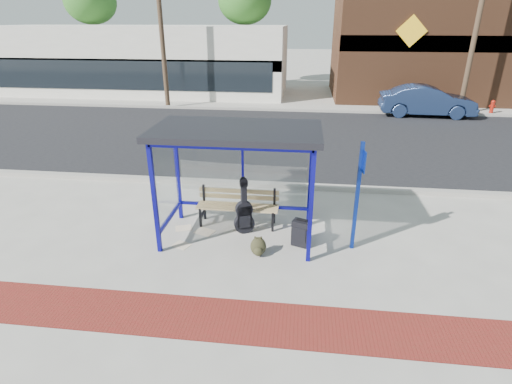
# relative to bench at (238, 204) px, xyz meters

# --- Properties ---
(ground) EXTENTS (120.00, 120.00, 0.00)m
(ground) POSITION_rel_bench_xyz_m (0.10, -0.61, -0.49)
(ground) COLOR #B2ADA0
(ground) RESTS_ON ground
(brick_paver_strip) EXTENTS (60.00, 1.00, 0.01)m
(brick_paver_strip) POSITION_rel_bench_xyz_m (0.10, -3.21, -0.49)
(brick_paver_strip) COLOR maroon
(brick_paver_strip) RESTS_ON ground
(curb_near) EXTENTS (60.00, 0.25, 0.12)m
(curb_near) POSITION_rel_bench_xyz_m (0.10, 2.29, -0.43)
(curb_near) COLOR gray
(curb_near) RESTS_ON ground
(street_asphalt) EXTENTS (60.00, 10.00, 0.00)m
(street_asphalt) POSITION_rel_bench_xyz_m (0.10, 7.39, -0.49)
(street_asphalt) COLOR black
(street_asphalt) RESTS_ON ground
(curb_far) EXTENTS (60.00, 0.25, 0.12)m
(curb_far) POSITION_rel_bench_xyz_m (0.10, 12.49, -0.43)
(curb_far) COLOR gray
(curb_far) RESTS_ON ground
(far_sidewalk) EXTENTS (60.00, 4.00, 0.01)m
(far_sidewalk) POSITION_rel_bench_xyz_m (0.10, 14.39, -0.49)
(far_sidewalk) COLOR #B2ADA0
(far_sidewalk) RESTS_ON ground
(bus_shelter) EXTENTS (3.30, 1.80, 2.42)m
(bus_shelter) POSITION_rel_bench_xyz_m (0.10, -0.54, 1.58)
(bus_shelter) COLOR #0D0B82
(bus_shelter) RESTS_ON ground
(storefront_white) EXTENTS (18.00, 6.04, 4.00)m
(storefront_white) POSITION_rel_bench_xyz_m (-8.90, 17.37, 1.51)
(storefront_white) COLOR silver
(storefront_white) RESTS_ON ground
(storefront_brown) EXTENTS (10.00, 7.08, 6.40)m
(storefront_brown) POSITION_rel_bench_xyz_m (8.10, 17.88, 2.71)
(storefront_brown) COLOR #59331E
(storefront_brown) RESTS_ON ground
(tree_left) EXTENTS (3.60, 3.60, 7.03)m
(tree_left) POSITION_rel_bench_xyz_m (-13.90, 21.39, 4.96)
(tree_left) COLOR #4C3826
(tree_left) RESTS_ON ground
(tree_mid) EXTENTS (3.60, 3.60, 7.03)m
(tree_mid) POSITION_rel_bench_xyz_m (-2.90, 21.39, 4.96)
(tree_mid) COLOR #4C3826
(tree_mid) RESTS_ON ground
(tree_right) EXTENTS (3.60, 3.60, 7.03)m
(tree_right) POSITION_rel_bench_xyz_m (12.60, 21.39, 4.96)
(tree_right) COLOR #4C3826
(tree_right) RESTS_ON ground
(utility_pole_west) EXTENTS (1.60, 0.24, 8.00)m
(utility_pole_west) POSITION_rel_bench_xyz_m (-5.90, 12.79, 3.61)
(utility_pole_west) COLOR #4C3826
(utility_pole_west) RESTS_ON ground
(utility_pole_east) EXTENTS (1.60, 0.24, 8.00)m
(utility_pole_east) POSITION_rel_bench_xyz_m (9.10, 12.79, 3.61)
(utility_pole_east) COLOR #4C3826
(utility_pole_east) RESTS_ON ground
(bench) EXTENTS (1.85, 0.46, 0.87)m
(bench) POSITION_rel_bench_xyz_m (0.00, 0.00, 0.00)
(bench) COLOR black
(bench) RESTS_ON ground
(guitar_bag) EXTENTS (0.46, 0.28, 1.23)m
(guitar_bag) POSITION_rel_bench_xyz_m (0.20, -0.40, -0.04)
(guitar_bag) COLOR black
(guitar_bag) RESTS_ON ground
(suitcase) EXTENTS (0.41, 0.34, 0.62)m
(suitcase) POSITION_rel_bench_xyz_m (1.45, -0.80, -0.20)
(suitcase) COLOR black
(suitcase) RESTS_ON ground
(backpack) EXTENTS (0.34, 0.32, 0.38)m
(backpack) POSITION_rel_bench_xyz_m (0.61, -1.28, -0.31)
(backpack) COLOR #292816
(backpack) RESTS_ON ground
(sign_post) EXTENTS (0.11, 0.28, 2.28)m
(sign_post) POSITION_rel_bench_xyz_m (2.51, -0.78, 0.79)
(sign_post) COLOR navy
(sign_post) RESTS_ON ground
(newspaper_a) EXTENTS (0.43, 0.38, 0.01)m
(newspaper_a) POSITION_rel_bench_xyz_m (-1.20, -0.37, -0.49)
(newspaper_a) COLOR white
(newspaper_a) RESTS_ON ground
(newspaper_b) EXTENTS (0.43, 0.39, 0.01)m
(newspaper_b) POSITION_rel_bench_xyz_m (-1.03, -1.10, -0.49)
(newspaper_b) COLOR white
(newspaper_b) RESTS_ON ground
(newspaper_c) EXTENTS (0.49, 0.44, 0.01)m
(newspaper_c) POSITION_rel_bench_xyz_m (-0.69, -0.48, -0.49)
(newspaper_c) COLOR white
(newspaper_c) RESTS_ON ground
(parked_car) EXTENTS (4.46, 1.74, 1.45)m
(parked_car) POSITION_rel_bench_xyz_m (7.28, 12.17, 0.23)
(parked_car) COLOR navy
(parked_car) RESTS_ON ground
(fire_hydrant) EXTENTS (0.29, 0.20, 0.67)m
(fire_hydrant) POSITION_rel_bench_xyz_m (10.74, 13.15, -0.13)
(fire_hydrant) COLOR #9F170B
(fire_hydrant) RESTS_ON ground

